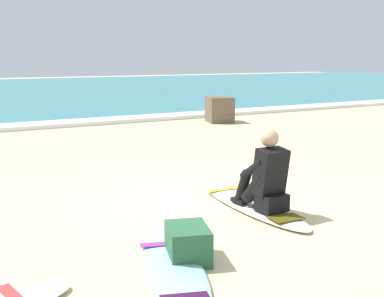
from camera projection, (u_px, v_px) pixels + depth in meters
ground_plane at (212, 201)px, 6.36m from camera, size 80.00×80.00×0.00m
breaking_foam at (53, 124)px, 13.11m from camera, size 80.00×0.90×0.11m
surfboard_main at (250, 204)px, 6.09m from camera, size 0.64×2.26×0.08m
surfer_seated at (266, 178)px, 5.73m from camera, size 0.38×0.71×0.95m
surfboard_spare_near at (174, 271)px, 4.19m from camera, size 1.11×1.96×0.08m
shoreline_rock at (219, 110)px, 13.91m from camera, size 0.86×0.93×0.71m
beach_bag at (188, 243)px, 4.47m from camera, size 0.49×0.57×0.32m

